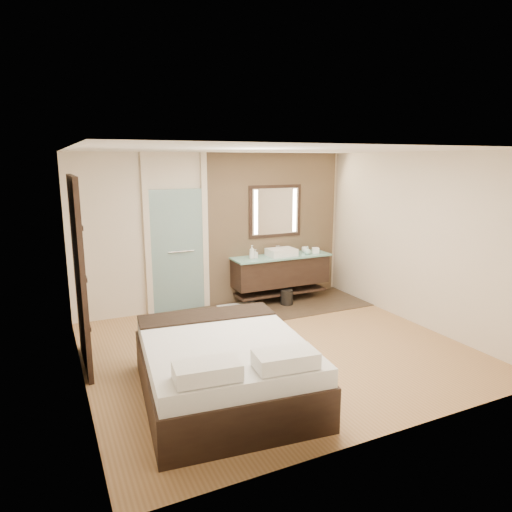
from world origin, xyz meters
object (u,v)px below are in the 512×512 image
bed (224,367)px  waste_bin (287,297)px  vanity (281,271)px  mirror_unit (275,211)px

bed → waste_bin: (2.21, 2.55, -0.20)m
vanity → mirror_unit: size_ratio=1.75×
vanity → waste_bin: vanity is taller
bed → waste_bin: 3.38m
bed → vanity: bearing=58.0°
vanity → mirror_unit: (0.00, 0.24, 1.07)m
vanity → bed: size_ratio=0.80×
vanity → mirror_unit: bearing=90.0°
waste_bin → bed: bearing=-130.8°
waste_bin → vanity: bearing=87.3°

